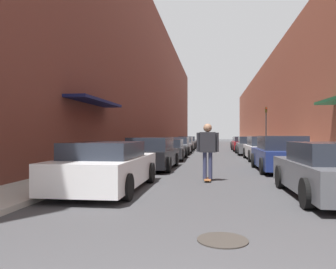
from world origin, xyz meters
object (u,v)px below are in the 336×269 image
(parked_car_right_3, at_px, (250,146))
(parked_car_right_4, at_px, (243,144))
(parked_car_left_2, at_px, (168,149))
(skateboarder, at_px, (208,146))
(parked_car_left_1, at_px, (151,154))
(parked_car_right_5, at_px, (240,143))
(parked_car_right_2, at_px, (263,149))
(parked_car_left_5, at_px, (187,142))
(traffic_light, at_px, (266,124))
(parked_car_left_3, at_px, (177,146))
(parked_car_left_4, at_px, (183,144))
(parked_car_right_0, at_px, (330,171))
(parked_car_left_0, at_px, (107,166))
(parked_car_right_1, at_px, (280,154))
(manhole_cover, at_px, (223,240))

(parked_car_right_3, height_order, parked_car_right_4, parked_car_right_3)
(parked_car_left_2, bearing_deg, skateboarder, -74.10)
(parked_car_left_1, relative_size, parked_car_right_5, 1.02)
(parked_car_right_5, bearing_deg, parked_car_right_2, -90.15)
(parked_car_left_5, bearing_deg, skateboarder, -83.95)
(parked_car_right_5, relative_size, traffic_light, 1.15)
(parked_car_left_3, distance_m, parked_car_right_5, 12.35)
(parked_car_right_2, bearing_deg, parked_car_left_2, -178.31)
(parked_car_left_4, relative_size, skateboarder, 2.32)
(parked_car_left_3, bearing_deg, parked_car_left_5, 90.40)
(parked_car_right_2, height_order, skateboarder, skateboarder)
(parked_car_left_2, bearing_deg, parked_car_left_4, 90.26)
(parked_car_right_0, relative_size, parked_car_right_4, 0.86)
(parked_car_left_1, relative_size, parked_car_right_3, 0.96)
(parked_car_left_4, relative_size, traffic_light, 1.16)
(parked_car_left_0, bearing_deg, parked_car_right_4, 75.93)
(parked_car_right_3, distance_m, skateboarder, 14.46)
(parked_car_left_3, bearing_deg, parked_car_left_2, -89.52)
(parked_car_left_0, height_order, parked_car_right_2, parked_car_right_2)
(parked_car_left_1, height_order, parked_car_right_5, parked_car_left_1)
(parked_car_right_0, bearing_deg, parked_car_left_3, 107.98)
(parked_car_right_4, bearing_deg, parked_car_left_3, -133.52)
(parked_car_right_1, xyz_separation_m, parked_car_right_2, (0.16, 5.62, -0.02))
(parked_car_left_0, height_order, parked_car_left_1, parked_car_left_1)
(traffic_light, bearing_deg, parked_car_left_3, -155.69)
(parked_car_left_4, relative_size, parked_car_right_5, 1.01)
(parked_car_left_0, distance_m, parked_car_right_5, 27.65)
(parked_car_right_3, bearing_deg, traffic_light, 61.43)
(parked_car_left_5, bearing_deg, parked_car_left_2, -89.57)
(parked_car_right_0, distance_m, parked_car_right_2, 11.19)
(skateboarder, xyz_separation_m, manhole_cover, (0.30, -5.74, -1.10))
(parked_car_left_0, height_order, traffic_light, traffic_light)
(parked_car_right_1, bearing_deg, parked_car_right_4, 89.98)
(parked_car_right_2, distance_m, traffic_light, 8.67)
(parked_car_right_3, height_order, traffic_light, traffic_light)
(skateboarder, bearing_deg, parked_car_left_2, 105.90)
(parked_car_left_4, bearing_deg, parked_car_right_2, -61.91)
(parked_car_left_0, relative_size, traffic_light, 1.23)
(parked_car_left_4, height_order, parked_car_left_5, parked_car_left_5)
(parked_car_left_3, height_order, parked_car_right_4, parked_car_right_4)
(parked_car_right_4, height_order, parked_car_right_5, parked_car_right_4)
(parked_car_left_1, bearing_deg, parked_car_right_5, 76.06)
(parked_car_left_3, relative_size, parked_car_left_5, 1.09)
(parked_car_right_5, relative_size, manhole_cover, 5.88)
(parked_car_right_0, height_order, traffic_light, traffic_light)
(parked_car_left_3, relative_size, parked_car_right_4, 0.92)
(parked_car_left_3, distance_m, traffic_light, 7.83)
(parked_car_right_0, xyz_separation_m, parked_car_right_4, (0.00, 22.03, 0.01))
(parked_car_left_4, distance_m, parked_car_right_2, 11.64)
(parked_car_right_2, bearing_deg, parked_car_right_5, 89.85)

